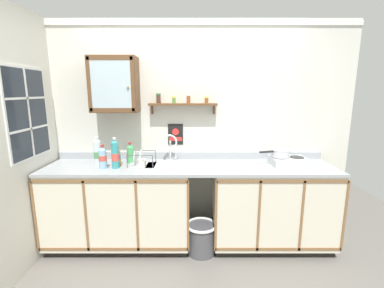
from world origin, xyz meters
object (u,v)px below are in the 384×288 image
Objects in this scene: bottle_water_clear_0 at (99,152)px; trash_bin at (202,237)px; bottle_soda_green_2 at (132,154)px; mug at (143,163)px; warning_sign at (177,134)px; bottle_detergent_teal_4 at (116,154)px; wall_cabinet at (116,85)px; bottle_juice_amber_1 at (118,156)px; dish_rack at (142,163)px; bottle_water_blue_3 at (104,158)px; sink at (172,165)px; hot_plate_stove at (290,161)px; saucepan at (281,153)px.

bottle_water_clear_0 is 0.92× the size of trash_bin.
bottle_soda_green_2 is 0.69× the size of trash_bin.
mug is 0.43× the size of warning_sign.
bottle_soda_green_2 is 0.72× the size of bottle_detergent_teal_4.
bottle_juice_amber_1 is at bearing -80.20° from wall_cabinet.
bottle_soda_green_2 is 0.82× the size of dish_rack.
trash_bin is (1.02, -0.07, -0.86)m from bottle_water_blue_3.
wall_cabinet reaches higher than mug.
sink reaches higher than mug.
bottle_water_blue_3 is at bearing -173.50° from mug.
trash_bin is at bearing -31.96° from sink.
mug is (0.16, -0.17, -0.06)m from bottle_soda_green_2.
bottle_water_clear_0 is at bearing 149.16° from bottle_detergent_teal_4.
hot_plate_stove is at bearing 1.84° from dish_rack.
mug is 0.18× the size of wall_cabinet.
hot_plate_stove is 1.53× the size of bottle_water_blue_3.
bottle_water_blue_3 is at bearing -137.82° from bottle_soda_green_2.
mug is at bearing -176.61° from hot_plate_stove.
bottle_detergent_teal_4 is at bearing -118.64° from bottle_soda_green_2.
saucepan reaches higher than hot_plate_stove.
wall_cabinet reaches higher than hot_plate_stove.
bottle_water_clear_0 is 2.99× the size of mug.
bottle_detergent_teal_4 is at bearing -81.57° from bottle_juice_amber_1.
bottle_soda_green_2 is 1.19m from trash_bin.
bottle_water_clear_0 is 1.45m from trash_bin.
bottle_detergent_teal_4 is 1.14× the size of dish_rack.
wall_cabinet is (-0.15, 0.06, 0.75)m from bottle_soda_green_2.
trash_bin is at bearing -10.96° from bottle_water_clear_0.
wall_cabinet is at bearing 175.83° from hot_plate_stove.
mug is at bearing -175.59° from saucepan.
bottle_juice_amber_1 is 0.76× the size of dish_rack.
saucepan is 1.89m from bottle_water_blue_3.
bottle_soda_green_2 is at bearing 170.54° from sink.
warning_sign is 1.18m from trash_bin.
hot_plate_stove is at bearing 4.01° from bottle_water_blue_3.
dish_rack is 0.89m from wall_cabinet.
saucepan is (-0.10, 0.02, 0.09)m from hot_plate_stove.
bottle_juice_amber_1 is 0.12m from bottle_detergent_teal_4.
saucepan is 1.98m from bottle_water_clear_0.
warning_sign is at bearing 16.79° from bottle_water_clear_0.
saucepan is 1.94m from wall_cabinet.
bottle_juice_amber_1 is at bearing 172.26° from dish_rack.
dish_rack is at bearing -7.74° from bottle_juice_amber_1.
saucepan is 1.76m from bottle_detergent_teal_4.
warning_sign is (0.65, 0.12, -0.56)m from wall_cabinet.
warning_sign is at bearing 168.27° from saucepan.
hot_plate_stove is 1.77× the size of bottle_juice_amber_1.
bottle_water_blue_3 is 0.13m from bottle_detergent_teal_4.
saucepan is 0.58× the size of wall_cabinet.
bottle_juice_amber_1 is at bearing -179.54° from hot_plate_stove.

